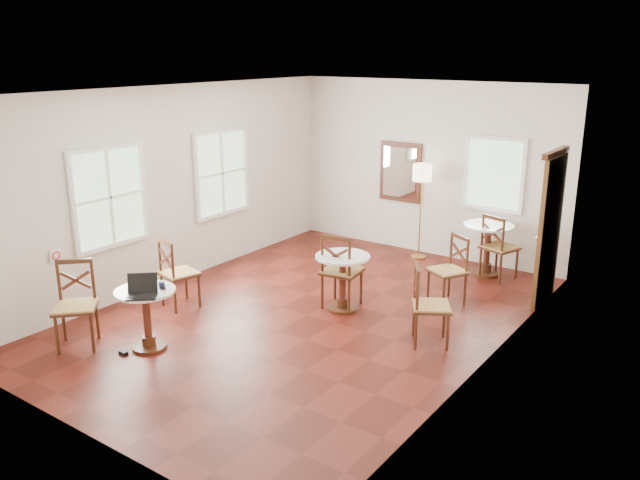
# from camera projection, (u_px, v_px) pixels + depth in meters

# --- Properties ---
(ground) EXTENTS (7.00, 7.00, 0.00)m
(ground) POSITION_uv_depth(u_px,v_px,m) (307.00, 315.00, 8.83)
(ground) COLOR #4E150D
(ground) RESTS_ON ground
(room_shell) EXTENTS (5.02, 7.02, 3.01)m
(room_shell) POSITION_uv_depth(u_px,v_px,m) (315.00, 175.00, 8.54)
(room_shell) COLOR beige
(room_shell) RESTS_ON ground
(cafe_table_near) EXTENTS (0.72, 0.72, 0.76)m
(cafe_table_near) POSITION_uv_depth(u_px,v_px,m) (147.00, 313.00, 7.72)
(cafe_table_near) COLOR #432110
(cafe_table_near) RESTS_ON ground
(cafe_table_mid) EXTENTS (0.75, 0.75, 0.79)m
(cafe_table_mid) POSITION_uv_depth(u_px,v_px,m) (342.00, 276.00, 8.88)
(cafe_table_mid) COLOR #432110
(cafe_table_mid) RESTS_ON ground
(cafe_table_back) EXTENTS (0.79, 0.79, 0.83)m
(cafe_table_back) POSITION_uv_depth(u_px,v_px,m) (487.00, 244.00, 10.27)
(cafe_table_back) COLOR #432110
(cafe_table_back) RESTS_ON ground
(chair_near_a) EXTENTS (0.56, 0.56, 1.00)m
(chair_near_a) POSITION_uv_depth(u_px,v_px,m) (178.00, 273.00, 8.99)
(chair_near_a) COLOR #432110
(chair_near_a) RESTS_ON ground
(chair_near_b) EXTENTS (0.69, 0.69, 1.06)m
(chair_near_b) POSITION_uv_depth(u_px,v_px,m) (76.00, 305.00, 7.79)
(chair_near_b) COLOR #432110
(chair_near_b) RESTS_ON ground
(chair_mid_a) EXTENTS (0.57, 0.57, 1.09)m
(chair_mid_a) POSITION_uv_depth(u_px,v_px,m) (341.00, 271.00, 8.95)
(chair_mid_a) COLOR #432110
(chair_mid_a) RESTS_ON ground
(chair_mid_b) EXTENTS (0.64, 0.64, 1.00)m
(chair_mid_b) POSITION_uv_depth(u_px,v_px,m) (429.00, 305.00, 7.86)
(chair_mid_b) COLOR #432110
(chair_mid_b) RESTS_ON ground
(chair_back_a) EXTENTS (0.61, 0.61, 1.05)m
(chair_back_a) POSITION_uv_depth(u_px,v_px,m) (499.00, 247.00, 10.09)
(chair_back_a) COLOR #432110
(chair_back_a) RESTS_ON ground
(chair_back_b) EXTENTS (0.61, 0.61, 0.98)m
(chair_back_b) POSITION_uv_depth(u_px,v_px,m) (449.00, 270.00, 9.14)
(chair_back_b) COLOR #432110
(chair_back_b) RESTS_ON ground
(floor_lamp) EXTENTS (0.32, 0.32, 1.65)m
(floor_lamp) POSITION_uv_depth(u_px,v_px,m) (422.00, 179.00, 10.85)
(floor_lamp) COLOR #BF8C3F
(floor_lamp) RESTS_ON ground
(laptop) EXTENTS (0.44, 0.44, 0.24)m
(laptop) POSITION_uv_depth(u_px,v_px,m) (142.00, 291.00, 7.45)
(laptop) COLOR black
(laptop) RESTS_ON cafe_table_near
(mouse) EXTENTS (0.10, 0.08, 0.04)m
(mouse) POSITION_uv_depth(u_px,v_px,m) (163.00, 288.00, 7.65)
(mouse) COLOR black
(mouse) RESTS_ON cafe_table_near
(navy_mug) EXTENTS (0.10, 0.07, 0.08)m
(navy_mug) POSITION_uv_depth(u_px,v_px,m) (162.00, 285.00, 7.67)
(navy_mug) COLOR black
(navy_mug) RESTS_ON cafe_table_near
(water_glass) EXTENTS (0.06, 0.06, 0.09)m
(water_glass) POSITION_uv_depth(u_px,v_px,m) (145.00, 285.00, 7.67)
(water_glass) COLOR white
(water_glass) RESTS_ON cafe_table_near
(power_adapter) EXTENTS (0.11, 0.06, 0.04)m
(power_adapter) POSITION_uv_depth(u_px,v_px,m) (123.00, 353.00, 7.69)
(power_adapter) COLOR black
(power_adapter) RESTS_ON ground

